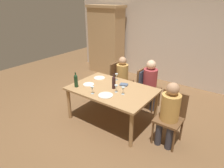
{
  "coord_description": "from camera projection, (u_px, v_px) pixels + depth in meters",
  "views": [
    {
      "loc": [
        2.13,
        -2.9,
        2.41
      ],
      "look_at": [
        0.0,
        0.0,
        0.82
      ],
      "focal_mm": 31.85,
      "sensor_mm": 36.0,
      "label": 1
    }
  ],
  "objects": [
    {
      "name": "ground_plane",
      "position": [
        112.0,
        119.0,
        4.26
      ],
      "size": [
        10.0,
        10.0,
        0.0
      ],
      "primitive_type": "plane",
      "color": "brown"
    },
    {
      "name": "rear_room_partition",
      "position": [
        168.0,
        37.0,
        5.76
      ],
      "size": [
        6.4,
        0.12,
        2.7
      ],
      "primitive_type": "cube",
      "color": "beige",
      "rests_on": "ground_plane"
    },
    {
      "name": "armoire_cabinet",
      "position": [
        106.0,
        40.0,
        6.57
      ],
      "size": [
        1.18,
        0.62,
        2.18
      ],
      "color": "tan",
      "rests_on": "ground_plane"
    },
    {
      "name": "dining_table",
      "position": [
        112.0,
        92.0,
        4.0
      ],
      "size": [
        1.66,
        1.12,
        0.72
      ],
      "color": "#A87F51",
      "rests_on": "ground_plane"
    },
    {
      "name": "chair_far_left",
      "position": [
        119.0,
        78.0,
        4.99
      ],
      "size": [
        0.44,
        0.44,
        0.92
      ],
      "rotation": [
        0.0,
        0.0,
        -1.57
      ],
      "color": "brown",
      "rests_on": "ground_plane"
    },
    {
      "name": "chair_far_right",
      "position": [
        145.0,
        82.0,
        4.58
      ],
      "size": [
        0.46,
        0.44,
        0.92
      ],
      "rotation": [
        0.0,
        0.0,
        -1.57
      ],
      "color": "brown",
      "rests_on": "ground_plane"
    },
    {
      "name": "chair_right_end",
      "position": [
        171.0,
        114.0,
        3.46
      ],
      "size": [
        0.44,
        0.44,
        0.92
      ],
      "rotation": [
        0.0,
        0.0,
        3.14
      ],
      "color": "brown",
      "rests_on": "ground_plane"
    },
    {
      "name": "person_woman_host",
      "position": [
        123.0,
        75.0,
        4.89
      ],
      "size": [
        0.33,
        0.29,
        1.1
      ],
      "rotation": [
        0.0,
        0.0,
        -1.57
      ],
      "color": "#33333D",
      "rests_on": "ground_plane"
    },
    {
      "name": "person_man_bearded",
      "position": [
        151.0,
        81.0,
        4.47
      ],
      "size": [
        0.36,
        0.31,
        1.15
      ],
      "rotation": [
        0.0,
        0.0,
        -1.57
      ],
      "color": "#33333D",
      "rests_on": "ground_plane"
    },
    {
      "name": "person_man_guest",
      "position": [
        169.0,
        110.0,
        3.32
      ],
      "size": [
        0.32,
        0.36,
        1.16
      ],
      "rotation": [
        0.0,
        0.0,
        3.14
      ],
      "color": "#33333D",
      "rests_on": "ground_plane"
    },
    {
      "name": "wine_bottle_tall_green",
      "position": [
        76.0,
        80.0,
        4.0
      ],
      "size": [
        0.08,
        0.08,
        0.31
      ],
      "color": "#19381E",
      "rests_on": "dining_table"
    },
    {
      "name": "wine_bottle_dark_red",
      "position": [
        114.0,
        82.0,
        3.92
      ],
      "size": [
        0.07,
        0.07,
        0.31
      ],
      "color": "black",
      "rests_on": "dining_table"
    },
    {
      "name": "wine_glass_near_left",
      "position": [
        123.0,
        89.0,
        3.7
      ],
      "size": [
        0.07,
        0.07,
        0.15
      ],
      "color": "silver",
      "rests_on": "dining_table"
    },
    {
      "name": "wine_glass_centre",
      "position": [
        116.0,
        87.0,
        3.79
      ],
      "size": [
        0.07,
        0.07,
        0.15
      ],
      "color": "silver",
      "rests_on": "dining_table"
    },
    {
      "name": "wine_glass_near_right",
      "position": [
        92.0,
        89.0,
        3.72
      ],
      "size": [
        0.07,
        0.07,
        0.15
      ],
      "color": "silver",
      "rests_on": "dining_table"
    },
    {
      "name": "wine_glass_far",
      "position": [
        116.0,
        75.0,
        4.34
      ],
      "size": [
        0.07,
        0.07,
        0.15
      ],
      "color": "silver",
      "rests_on": "dining_table"
    },
    {
      "name": "dinner_plate_host",
      "position": [
        89.0,
        84.0,
        4.15
      ],
      "size": [
        0.23,
        0.23,
        0.01
      ],
      "primitive_type": "cylinder",
      "color": "white",
      "rests_on": "dining_table"
    },
    {
      "name": "dinner_plate_guest_left",
      "position": [
        106.0,
        95.0,
        3.69
      ],
      "size": [
        0.28,
        0.28,
        0.01
      ],
      "primitive_type": "cylinder",
      "color": "silver",
      "rests_on": "dining_table"
    },
    {
      "name": "dinner_plate_guest_right",
      "position": [
        99.0,
        78.0,
        4.48
      ],
      "size": [
        0.25,
        0.25,
        0.01
      ],
      "primitive_type": "cylinder",
      "color": "white",
      "rests_on": "dining_table"
    },
    {
      "name": "folded_napkin",
      "position": [
        124.0,
        85.0,
        4.11
      ],
      "size": [
        0.19,
        0.16,
        0.03
      ],
      "primitive_type": "cube",
      "rotation": [
        0.0,
        0.0,
        0.32
      ],
      "color": "#4C5B75",
      "rests_on": "dining_table"
    }
  ]
}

